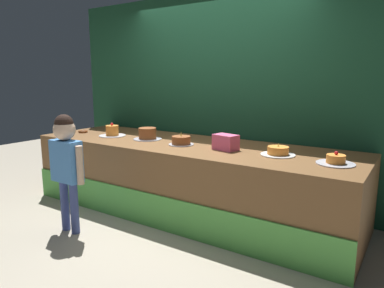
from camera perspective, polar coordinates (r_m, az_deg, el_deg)
ground_plane at (r=3.86m, az=-5.90°, el=-13.36°), size 12.00×12.00×0.00m
stage_platform at (r=4.16m, az=-0.85°, el=-5.49°), size 3.88×1.20×0.82m
curtain_backdrop at (r=4.59m, az=4.07°, el=7.51°), size 4.64×0.08×2.63m
child_figure at (r=3.72m, az=-19.73°, el=-2.05°), size 0.47×0.22×1.22m
pink_box at (r=3.70m, az=5.49°, el=0.28°), size 0.28×0.21×0.16m
donut at (r=5.08m, az=-17.27°, el=1.97°), size 0.13×0.13×0.03m
cake_far_left at (r=4.68m, az=-12.81°, el=1.97°), size 0.34×0.34×0.17m
cake_left at (r=4.34m, az=-7.24°, el=1.59°), size 0.35×0.35×0.14m
cake_center at (r=3.96m, az=-1.77°, el=0.53°), size 0.28×0.28×0.15m
cake_right at (r=3.54m, az=13.77°, el=-1.18°), size 0.34×0.34×0.12m
cake_far_right at (r=3.33m, az=22.28°, el=-2.50°), size 0.33×0.33×0.12m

